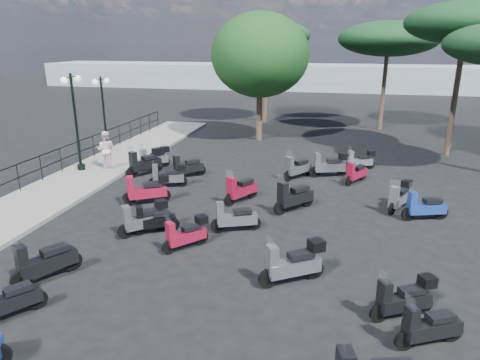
% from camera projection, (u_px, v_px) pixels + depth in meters
% --- Properties ---
extents(ground, '(120.00, 120.00, 0.00)m').
position_uv_depth(ground, '(189.00, 236.00, 13.40)').
color(ground, black).
rests_on(ground, ground).
extents(sidewalk, '(3.00, 30.00, 0.15)m').
position_uv_depth(sidewalk, '(63.00, 188.00, 17.54)').
color(sidewalk, slate).
rests_on(sidewalk, ground).
extents(railing, '(0.04, 26.04, 1.10)m').
position_uv_depth(railing, '(29.00, 168.00, 17.37)').
color(railing, black).
rests_on(railing, sidewalk).
extents(lamp_post_1, '(0.35, 1.28, 4.35)m').
position_uv_depth(lamp_post_1, '(75.00, 116.00, 19.02)').
color(lamp_post_1, black).
rests_on(lamp_post_1, sidewalk).
extents(lamp_post_2, '(0.38, 1.18, 4.01)m').
position_uv_depth(lamp_post_2, '(104.00, 111.00, 21.66)').
color(lamp_post_2, black).
rests_on(lamp_post_2, sidewalk).
extents(pedestrian_far, '(0.96, 0.81, 1.75)m').
position_uv_depth(pedestrian_far, '(106.00, 150.00, 19.82)').
color(pedestrian_far, silver).
rests_on(pedestrian_far, sidewalk).
extents(scooter_1, '(1.01, 1.31, 1.24)m').
position_uv_depth(scooter_1, '(7.00, 302.00, 9.26)').
color(scooter_1, black).
rests_on(scooter_1, ground).
extents(scooter_2, '(1.29, 1.32, 1.34)m').
position_uv_depth(scooter_2, '(144.00, 219.00, 13.38)').
color(scooter_2, black).
rests_on(scooter_2, ground).
extents(scooter_3, '(1.62, 1.10, 1.43)m').
position_uv_depth(scooter_3, '(147.00, 190.00, 15.88)').
color(scooter_3, black).
rests_on(scooter_3, ground).
extents(scooter_4, '(1.19, 1.40, 1.33)m').
position_uv_depth(scooter_4, '(154.00, 159.00, 20.30)').
color(scooter_4, black).
rests_on(scooter_4, ground).
extents(scooter_5, '(1.18, 1.66, 1.49)m').
position_uv_depth(scooter_5, '(145.00, 163.00, 19.39)').
color(scooter_5, black).
rests_on(scooter_5, ground).
extents(scooter_7, '(1.08, 1.60, 1.44)m').
position_uv_depth(scooter_7, '(45.00, 262.00, 10.77)').
color(scooter_7, black).
rests_on(scooter_7, ground).
extents(scooter_8, '(1.35, 0.89, 1.21)m').
position_uv_depth(scooter_8, '(154.00, 221.00, 13.47)').
color(scooter_8, black).
rests_on(scooter_8, ground).
extents(scooter_9, '(1.53, 0.78, 1.27)m').
position_uv_depth(scooter_9, '(168.00, 176.00, 17.71)').
color(scooter_9, black).
rests_on(scooter_9, ground).
extents(scooter_10, '(1.35, 1.16, 1.34)m').
position_uv_depth(scooter_10, '(187.00, 167.00, 19.03)').
color(scooter_10, black).
rests_on(scooter_10, ground).
extents(scooter_12, '(1.11, 1.24, 1.21)m').
position_uv_depth(scooter_12, '(186.00, 234.00, 12.43)').
color(scooter_12, black).
rests_on(scooter_12, ground).
extents(scooter_13, '(1.54, 0.81, 1.29)m').
position_uv_depth(scooter_13, '(235.00, 218.00, 13.58)').
color(scooter_13, black).
rests_on(scooter_13, ground).
extents(scooter_14, '(1.02, 1.55, 1.38)m').
position_uv_depth(scooter_14, '(241.00, 190.00, 16.10)').
color(scooter_14, black).
rests_on(scooter_14, ground).
extents(scooter_15, '(1.11, 1.44, 1.36)m').
position_uv_depth(scooter_15, '(297.00, 168.00, 18.84)').
color(scooter_15, black).
rests_on(scooter_15, ground).
extents(scooter_17, '(1.42, 0.92, 1.24)m').
position_uv_depth(scooter_17, '(404.00, 299.00, 9.29)').
color(scooter_17, black).
rests_on(scooter_17, ground).
extents(scooter_18, '(1.58, 1.14, 1.42)m').
position_uv_depth(scooter_18, '(293.00, 264.00, 10.63)').
color(scooter_18, black).
rests_on(scooter_18, ground).
extents(scooter_19, '(1.30, 1.49, 1.48)m').
position_uv_depth(scooter_19, '(294.00, 197.00, 15.22)').
color(scooter_19, black).
rests_on(scooter_19, ground).
extents(scooter_20, '(0.94, 1.40, 1.26)m').
position_uv_depth(scooter_20, '(356.00, 173.00, 18.25)').
color(scooter_20, black).
rests_on(scooter_20, ground).
extents(scooter_21, '(1.70, 0.84, 1.40)m').
position_uv_depth(scooter_21, '(329.00, 165.00, 19.09)').
color(scooter_21, black).
rests_on(scooter_21, ground).
extents(scooter_24, '(1.41, 0.83, 1.22)m').
position_uv_depth(scooter_24, '(429.00, 328.00, 8.43)').
color(scooter_24, black).
rests_on(scooter_24, ground).
extents(scooter_25, '(0.93, 1.49, 1.29)m').
position_uv_depth(scooter_25, '(399.00, 197.00, 15.31)').
color(scooter_25, black).
rests_on(scooter_25, ground).
extents(scooter_26, '(1.60, 0.76, 1.31)m').
position_uv_depth(scooter_26, '(424.00, 207.00, 14.44)').
color(scooter_26, black).
rests_on(scooter_26, ground).
extents(scooter_27, '(1.41, 0.77, 1.19)m').
position_uv_depth(scooter_27, '(360.00, 161.00, 20.17)').
color(scooter_27, black).
rests_on(scooter_27, ground).
extents(broadleaf_tree, '(5.75, 5.75, 7.49)m').
position_uv_depth(broadleaf_tree, '(260.00, 55.00, 24.89)').
color(broadleaf_tree, '#38281E').
rests_on(broadleaf_tree, ground).
extents(pine_0, '(6.50, 6.50, 7.12)m').
position_uv_depth(pine_0, '(389.00, 39.00, 27.85)').
color(pine_0, '#38281E').
rests_on(pine_0, ground).
extents(pine_1, '(5.88, 5.88, 7.71)m').
position_uv_depth(pine_1, '(466.00, 23.00, 20.83)').
color(pine_1, '#38281E').
rests_on(pine_1, ground).
extents(pine_2, '(6.30, 6.30, 7.32)m').
position_uv_depth(pine_2, '(266.00, 36.00, 30.44)').
color(pine_2, '#38281E').
rests_on(pine_2, ground).
extents(distant_hills, '(70.00, 8.00, 3.00)m').
position_uv_depth(distant_hills, '(306.00, 77.00, 54.67)').
color(distant_hills, gray).
rests_on(distant_hills, ground).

